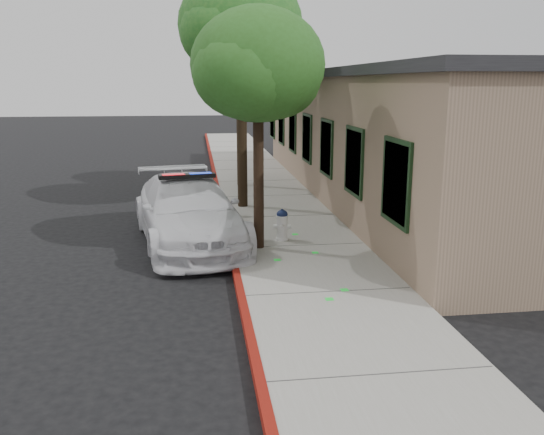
{
  "coord_description": "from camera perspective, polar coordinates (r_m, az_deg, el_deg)",
  "views": [
    {
      "loc": [
        -0.65,
        -9.4,
        3.83
      ],
      "look_at": [
        0.91,
        2.27,
        1.01
      ],
      "focal_mm": 37.29,
      "sensor_mm": 36.0,
      "label": 1
    }
  ],
  "objects": [
    {
      "name": "ground",
      "position": [
        10.17,
        -3.41,
        -8.69
      ],
      "size": [
        120.0,
        120.0,
        0.0
      ],
      "primitive_type": "plane",
      "color": "black",
      "rests_on": "ground"
    },
    {
      "name": "sidewalk",
      "position": [
        13.15,
        2.58,
        -3.15
      ],
      "size": [
        3.2,
        60.0,
        0.15
      ],
      "primitive_type": "cube",
      "color": "gray",
      "rests_on": "ground"
    },
    {
      "name": "clapboard_building",
      "position": [
        19.89,
        14.24,
        8.13
      ],
      "size": [
        7.3,
        20.89,
        4.24
      ],
      "color": "#8F765E",
      "rests_on": "ground"
    },
    {
      "name": "police_car",
      "position": [
        13.78,
        -8.45,
        0.63
      ],
      "size": [
        3.16,
        5.84,
        1.73
      ],
      "rotation": [
        0.0,
        0.0,
        0.17
      ],
      "color": "white",
      "rests_on": "ground"
    },
    {
      "name": "street_tree_far",
      "position": [
        20.62,
        -3.16,
        16.16
      ],
      "size": [
        3.36,
        3.36,
        6.2
      ],
      "rotation": [
        0.0,
        0.0,
        0.28
      ],
      "color": "black",
      "rests_on": "sidewalk"
    },
    {
      "name": "red_curb",
      "position": [
        12.98,
        -4.14,
        -3.38
      ],
      "size": [
        0.14,
        60.0,
        0.16
      ],
      "primitive_type": "cube",
      "color": "maroon",
      "rests_on": "ground"
    },
    {
      "name": "fire_hydrant",
      "position": [
        13.5,
        1.03,
        -0.71
      ],
      "size": [
        0.43,
        0.37,
        0.75
      ],
      "rotation": [
        0.0,
        0.0,
        -0.15
      ],
      "color": "silver",
      "rests_on": "sidewalk"
    },
    {
      "name": "street_tree_near",
      "position": [
        12.47,
        -1.37,
        14.65
      ],
      "size": [
        2.89,
        2.94,
        5.28
      ],
      "rotation": [
        0.0,
        0.0,
        0.26
      ],
      "color": "black",
      "rests_on": "sidewalk"
    },
    {
      "name": "street_tree_mid",
      "position": [
        17.04,
        -3.19,
        18.31
      ],
      "size": [
        3.57,
        3.7,
        6.81
      ],
      "rotation": [
        0.0,
        0.0,
        0.34
      ],
      "color": "black",
      "rests_on": "sidewalk"
    }
  ]
}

